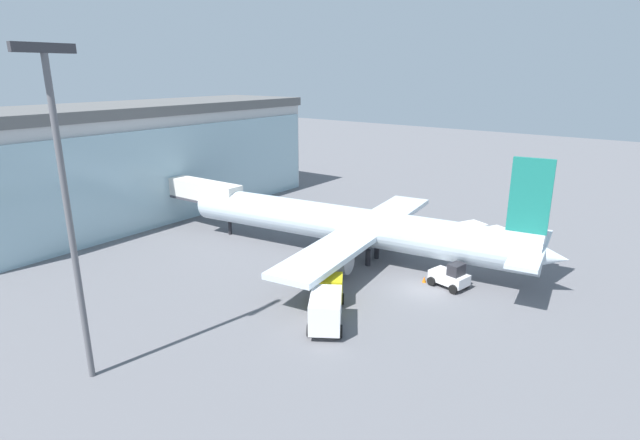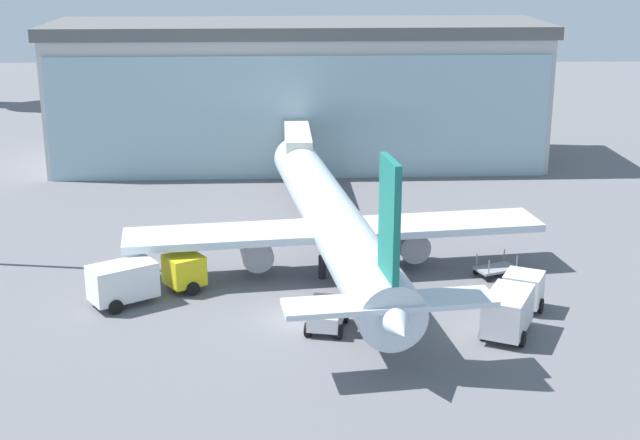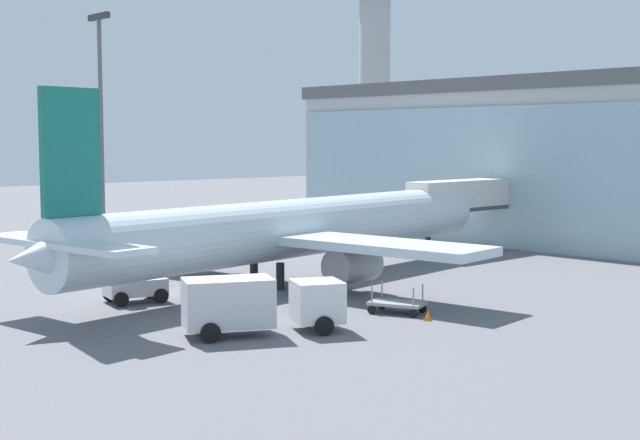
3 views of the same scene
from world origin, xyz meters
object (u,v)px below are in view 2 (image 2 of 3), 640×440
object	(u,v)px
jet_bridge	(297,142)
baggage_cart	(496,269)
pushback_tug	(326,314)
airplane	(333,221)
safety_cone_wingtip	(531,273)
fuel_truck	(513,304)
safety_cone_nose	(318,310)
catering_truck	(143,278)

from	to	relation	value
jet_bridge	baggage_cart	world-z (taller)	jet_bridge
jet_bridge	pushback_tug	bearing A→B (deg)	-178.64
airplane	jet_bridge	bearing A→B (deg)	-1.54
baggage_cart	safety_cone_wingtip	xyz separation A→B (m)	(2.29, -0.19, -0.23)
fuel_truck	safety_cone_nose	xyz separation A→B (m)	(-11.30, 1.95, -1.19)
baggage_cart	safety_cone_nose	world-z (taller)	baggage_cart
safety_cone_wingtip	catering_truck	bearing A→B (deg)	-171.67
jet_bridge	safety_cone_wingtip	world-z (taller)	jet_bridge
catering_truck	safety_cone_wingtip	bearing A→B (deg)	-25.79
jet_bridge	airplane	distance (m)	20.98
jet_bridge	catering_truck	bearing A→B (deg)	158.26
catering_truck	pushback_tug	size ratio (longest dim) A/B	2.09
catering_truck	safety_cone_wingtip	world-z (taller)	catering_truck
airplane	catering_truck	size ratio (longest dim) A/B	5.41
baggage_cart	pushback_tug	world-z (taller)	pushback_tug
fuel_truck	airplane	bearing A→B (deg)	69.72
catering_truck	baggage_cart	bearing A→B (deg)	-24.51
catering_truck	baggage_cart	distance (m)	23.40
pushback_tug	safety_cone_nose	world-z (taller)	pushback_tug
safety_cone_nose	baggage_cart	bearing A→B (deg)	28.07
catering_truck	pushback_tug	world-z (taller)	catering_truck
pushback_tug	safety_cone_wingtip	distance (m)	16.33
catering_truck	fuel_truck	world-z (taller)	same
jet_bridge	fuel_truck	size ratio (longest dim) A/B	1.76
airplane	safety_cone_wingtip	bearing A→B (deg)	-107.95
airplane	safety_cone_nose	world-z (taller)	airplane
jet_bridge	airplane	xyz separation A→B (m)	(2.67, -20.79, -0.99)
airplane	fuel_truck	distance (m)	14.67
catering_truck	fuel_truck	bearing A→B (deg)	-45.52
fuel_truck	safety_cone_nose	bearing A→B (deg)	105.20
catering_truck	fuel_truck	distance (m)	22.72
jet_bridge	fuel_truck	world-z (taller)	jet_bridge
catering_truck	baggage_cart	world-z (taller)	catering_truck
airplane	baggage_cart	size ratio (longest dim) A/B	12.28
jet_bridge	baggage_cart	distance (m)	26.81
pushback_tug	safety_cone_wingtip	size ratio (longest dim) A/B	6.34
catering_truck	pushback_tug	bearing A→B (deg)	-56.75
jet_bridge	safety_cone_nose	size ratio (longest dim) A/B	24.19
catering_truck	safety_cone_nose	size ratio (longest dim) A/B	13.23
catering_truck	airplane	bearing A→B (deg)	-8.22
airplane	fuel_truck	size ratio (longest dim) A/B	5.22
baggage_cart	airplane	bearing A→B (deg)	-33.43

